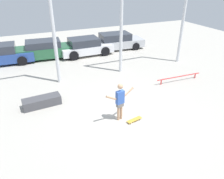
% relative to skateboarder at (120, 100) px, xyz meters
% --- Properties ---
extents(ground_plane, '(36.00, 36.00, 0.00)m').
position_rel_skateboarder_xyz_m(ground_plane, '(0.38, 0.31, -1.01)').
color(ground_plane, '#B2ADA3').
extents(skateboarder, '(1.43, 0.36, 1.76)m').
position_rel_skateboarder_xyz_m(skateboarder, '(0.00, 0.00, 0.00)').
color(skateboarder, tan).
rests_on(skateboarder, ground_plane).
extents(skateboard, '(0.78, 0.35, 0.08)m').
position_rel_skateboarder_xyz_m(skateboard, '(0.54, -0.39, -0.94)').
color(skateboard, gold).
rests_on(skateboard, ground_plane).
extents(grind_box, '(1.84, 0.75, 0.45)m').
position_rel_skateboarder_xyz_m(grind_box, '(-3.01, 2.57, -0.78)').
color(grind_box, '#47474C').
rests_on(grind_box, ground_plane).
extents(grind_rail, '(3.00, 0.19, 0.34)m').
position_rel_skateboarder_xyz_m(grind_rail, '(4.97, 2.12, -0.73)').
color(grind_rail, red).
rests_on(grind_rail, ground_plane).
extents(canopy_support_left, '(4.92, 0.20, 5.86)m').
position_rel_skateboarder_xyz_m(canopy_support_left, '(-4.02, 4.95, 2.51)').
color(canopy_support_left, silver).
rests_on(canopy_support_left, ground_plane).
extents(canopy_support_right, '(4.92, 0.20, 5.86)m').
position_rel_skateboarder_xyz_m(canopy_support_right, '(4.78, 4.95, 2.51)').
color(canopy_support_right, silver).
rests_on(canopy_support_right, ground_plane).
extents(parked_car_blue, '(4.56, 2.08, 1.41)m').
position_rel_skateboarder_xyz_m(parked_car_blue, '(-4.89, 9.66, -0.33)').
color(parked_car_blue, '#284793').
rests_on(parked_car_blue, ground_plane).
extents(parked_car_green, '(4.67, 2.14, 1.39)m').
position_rel_skateboarder_xyz_m(parked_car_green, '(-1.69, 9.60, -0.33)').
color(parked_car_green, '#28603D').
rests_on(parked_car_green, ground_plane).
extents(parked_car_white, '(4.14, 2.03, 1.35)m').
position_rel_skateboarder_xyz_m(parked_car_white, '(1.35, 9.18, -0.35)').
color(parked_car_white, white).
rests_on(parked_car_white, ground_plane).
extents(parked_car_silver, '(4.62, 2.14, 1.37)m').
position_rel_skateboarder_xyz_m(parked_car_silver, '(4.26, 9.59, -0.35)').
color(parked_car_silver, '#B7BABF').
rests_on(parked_car_silver, ground_plane).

